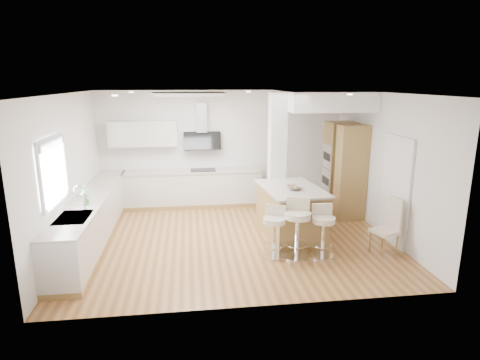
{
  "coord_description": "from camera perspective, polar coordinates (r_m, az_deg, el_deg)",
  "views": [
    {
      "loc": [
        -0.83,
        -7.37,
        3.02
      ],
      "look_at": [
        0.17,
        0.4,
        1.07
      ],
      "focal_mm": 30.0,
      "sensor_mm": 36.0,
      "label": 1
    }
  ],
  "objects": [
    {
      "name": "bar_stool_c",
      "position": [
        7.19,
        11.72,
        -6.71
      ],
      "size": [
        0.45,
        0.45,
        0.93
      ],
      "rotation": [
        0.0,
        0.0,
        -0.08
      ],
      "color": "silver",
      "rests_on": "ground"
    },
    {
      "name": "wall_back",
      "position": [
        10.03,
        -2.53,
        4.65
      ],
      "size": [
        6.0,
        0.04,
        2.8
      ],
      "primitive_type": "cube",
      "color": "silver",
      "rests_on": "ground"
    },
    {
      "name": "ceiling",
      "position": [
        8.01,
        -0.88,
        -8.22
      ],
      "size": [
        6.0,
        5.0,
        0.02
      ],
      "primitive_type": "cube",
      "color": "white",
      "rests_on": "ground"
    },
    {
      "name": "wall_left",
      "position": [
        7.85,
        -23.24,
        0.89
      ],
      "size": [
        0.04,
        5.0,
        2.8
      ],
      "primitive_type": "cube",
      "color": "silver",
      "rests_on": "ground"
    },
    {
      "name": "doorway_right",
      "position": [
        8.02,
        21.24,
        -1.61
      ],
      "size": [
        0.05,
        1.0,
        2.1
      ],
      "color": "#493F39",
      "rests_on": "ground"
    },
    {
      "name": "peninsula",
      "position": [
        8.06,
        7.21,
        -4.39
      ],
      "size": [
        1.24,
        1.73,
        1.06
      ],
      "rotation": [
        0.0,
        0.0,
        0.11
      ],
      "color": "#A07D44",
      "rests_on": "ground"
    },
    {
      "name": "skylight",
      "position": [
        7.97,
        -7.24,
        12.05
      ],
      "size": [
        4.1,
        2.1,
        0.06
      ],
      "color": "white",
      "rests_on": "ground"
    },
    {
      "name": "soffit",
      "position": [
        9.25,
        11.32,
        11.09
      ],
      "size": [
        1.78,
        2.2,
        0.4
      ],
      "color": "white",
      "rests_on": "ground"
    },
    {
      "name": "bar_stool_b",
      "position": [
        7.07,
        8.16,
        -6.32
      ],
      "size": [
        0.58,
        0.58,
        1.05
      ],
      "rotation": [
        0.0,
        0.0,
        -0.28
      ],
      "color": "silver",
      "rests_on": "ground"
    },
    {
      "name": "ground",
      "position": [
        8.01,
        -0.88,
        -8.22
      ],
      "size": [
        6.0,
        6.0,
        0.0
      ],
      "primitive_type": "plane",
      "color": "#AA723F",
      "rests_on": "ground"
    },
    {
      "name": "pillar",
      "position": [
        8.68,
        5.28,
        3.13
      ],
      "size": [
        0.35,
        0.35,
        2.8
      ],
      "color": "white",
      "rests_on": "ground"
    },
    {
      "name": "window_left",
      "position": [
        6.94,
        -25.07,
        1.59
      ],
      "size": [
        0.06,
        1.28,
        1.07
      ],
      "color": "white",
      "rests_on": "ground"
    },
    {
      "name": "dining_chair",
      "position": [
        7.63,
        20.4,
        -5.83
      ],
      "size": [
        0.52,
        0.52,
        1.03
      ],
      "rotation": [
        0.0,
        0.0,
        0.36
      ],
      "color": "beige",
      "rests_on": "ground"
    },
    {
      "name": "oven_column",
      "position": [
        9.49,
        14.51,
        1.52
      ],
      "size": [
        0.63,
        1.21,
        2.1
      ],
      "color": "#A07D44",
      "rests_on": "ground"
    },
    {
      "name": "bar_stool_a",
      "position": [
        7.06,
        4.91,
        -6.92
      ],
      "size": [
        0.54,
        0.54,
        0.91
      ],
      "rotation": [
        0.0,
        0.0,
        -0.4
      ],
      "color": "silver",
      "rests_on": "ground"
    },
    {
      "name": "wall_right",
      "position": [
        8.46,
        19.73,
        2.08
      ],
      "size": [
        0.04,
        5.0,
        2.8
      ],
      "primitive_type": "cube",
      "color": "silver",
      "rests_on": "ground"
    },
    {
      "name": "counter_back",
      "position": [
        9.87,
        -7.65,
        0.2
      ],
      "size": [
        3.62,
        0.63,
        2.5
      ],
      "color": "#A07D44",
      "rests_on": "ground"
    },
    {
      "name": "counter_left",
      "position": [
        8.23,
        -20.18,
        -5.07
      ],
      "size": [
        0.63,
        4.5,
        1.35
      ],
      "color": "#A07D44",
      "rests_on": "ground"
    }
  ]
}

